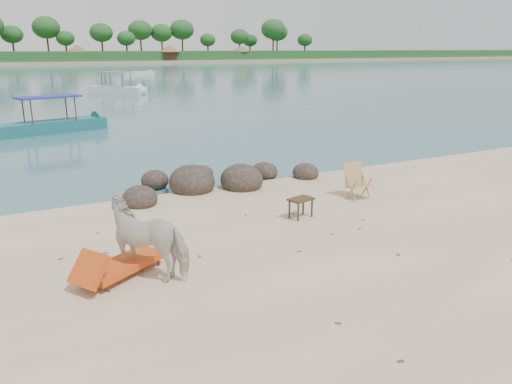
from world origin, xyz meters
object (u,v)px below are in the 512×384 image
(lounge_chair, at_px, (123,261))
(deck_chair, at_px, (360,182))
(cow, at_px, (150,237))
(boulders, at_px, (214,182))
(boat_near, at_px, (49,102))
(side_table, at_px, (301,209))

(lounge_chair, xyz_separation_m, deck_chair, (6.80, 1.81, 0.19))
(cow, relative_size, lounge_chair, 0.89)
(boulders, height_order, boat_near, boat_near)
(side_table, bearing_deg, lounge_chair, -179.42)
(cow, height_order, deck_chair, cow)
(deck_chair, bearing_deg, boat_near, 115.45)
(lounge_chair, height_order, boat_near, boat_near)
(cow, distance_m, boat_near, 18.08)
(boulders, relative_size, lounge_chair, 3.30)
(side_table, bearing_deg, cow, -175.93)
(boulders, distance_m, boat_near, 13.64)
(cow, bearing_deg, lounge_chair, -62.09)
(side_table, relative_size, deck_chair, 0.63)
(side_table, bearing_deg, deck_chair, 1.24)
(lounge_chair, relative_size, boat_near, 0.32)
(deck_chair, xyz_separation_m, boat_near, (-6.10, 16.10, 0.96))
(cow, xyz_separation_m, lounge_chair, (-0.47, 0.15, -0.43))
(lounge_chair, bearing_deg, boulders, 20.53)
(boulders, bearing_deg, boat_near, 102.99)
(cow, height_order, lounge_chair, cow)
(cow, height_order, side_table, cow)
(boulders, distance_m, side_table, 3.58)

